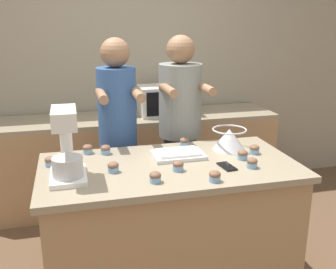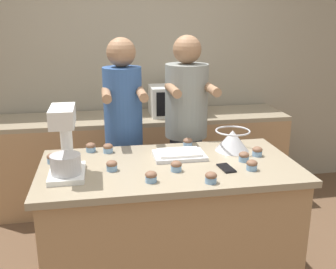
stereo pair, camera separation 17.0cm
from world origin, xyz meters
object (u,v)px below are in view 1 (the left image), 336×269
Objects in this scene: person_right at (180,137)px; cell_phone at (227,166)px; cupcake_3 at (254,149)px; mixing_bowl at (229,138)px; cupcake_9 at (155,177)px; cupcake_7 at (252,163)px; cupcake_1 at (178,166)px; microwave_oven at (166,100)px; cupcake_5 at (113,167)px; cupcake_8 at (88,149)px; cupcake_2 at (184,142)px; cupcake_10 at (106,150)px; cupcake_6 at (243,155)px; person_left at (118,141)px; baking_tray at (178,154)px; cupcake_0 at (50,161)px; cupcake_4 at (215,176)px; stand_mixer at (66,149)px.

cell_phone is at bearing -85.05° from person_right.
cupcake_3 is (0.34, -0.61, 0.07)m from person_right.
cell_phone is at bearing -145.67° from cupcake_3.
mixing_bowl is at bearing 132.96° from cupcake_3.
cupcake_9 is at bearing -157.83° from cupcake_3.
cupcake_7 and cupcake_9 have the same top height.
cupcake_1 is 1.00× the size of cupcake_9.
microwave_oven reaches higher than cupcake_1.
cupcake_5 is at bearing -130.69° from person_right.
cupcake_8 reaches higher than cell_phone.
cupcake_2 is 0.49m from cupcake_3.
mixing_bowl is 0.76m from cupcake_9.
cupcake_7 is 1.07m from cupcake_8.
microwave_oven is at bearing 84.26° from person_right.
cupcake_8 and cupcake_10 have the same top height.
cupcake_7 is 0.62m from cupcake_9.
cupcake_1 is 0.46m from cupcake_6.
baking_tray is (0.32, -0.55, 0.05)m from person_left.
cupcake_6 is (0.45, 0.09, 0.00)m from cupcake_1.
cupcake_5 is 0.83m from cupcake_6.
cupcake_8 is (-0.73, -0.34, 0.07)m from person_right.
cupcake_3 is 1.00× the size of cupcake_8.
cupcake_2 is 0.45m from cupcake_6.
cupcake_7 is at bearing -28.10° from cupcake_8.
cell_phone is at bearing -7.60° from cupcake_5.
cupcake_5 is at bearing -174.29° from cupcake_3.
cupcake_0 is 1.00× the size of cupcake_4.
cupcake_9 is at bearing -60.04° from cupcake_8.
stand_mixer is at bearing -166.11° from mixing_bowl.
cupcake_9 is at bearing -20.32° from stand_mixer.
cupcake_3 is 0.56m from cupcake_4.
person_right reaches higher than mixing_bowl.
mixing_bowl is 0.45× the size of microwave_oven.
cupcake_3 is (0.57, 0.17, 0.00)m from cupcake_1.
cupcake_10 is (-0.39, 0.41, 0.00)m from cupcake_1.
cell_phone is 0.68m from cupcake_5.
cupcake_8 is (-0.25, -0.34, 0.06)m from person_left.
cupcake_9 is (0.46, -0.17, -0.15)m from stand_mixer.
cupcake_2 is 0.56m from cupcake_10.
person_right reaches higher than person_left.
mixing_bowl is 1.26m from microwave_oven.
cupcake_3 is 0.15m from cupcake_6.
cupcake_1 and cupcake_10 have the same top height.
cupcake_9 reaches higher than baking_tray.
cupcake_8 is (-0.95, 0.14, -0.05)m from mixing_bowl.
cupcake_10 is at bearing 112.12° from cupcake_9.
cupcake_1 is at bearing 176.90° from cell_phone.
baking_tray is at bearing -107.02° from person_right.
mixing_bowl is at bearing 90.96° from cupcake_6.
cupcake_3 is at bearing -33.53° from cupcake_2.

